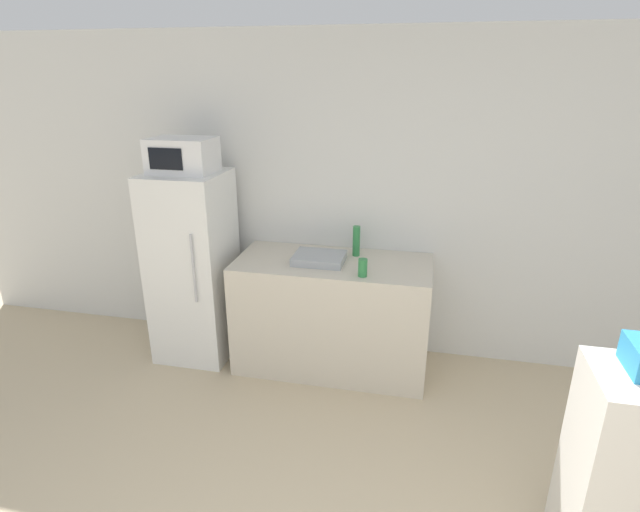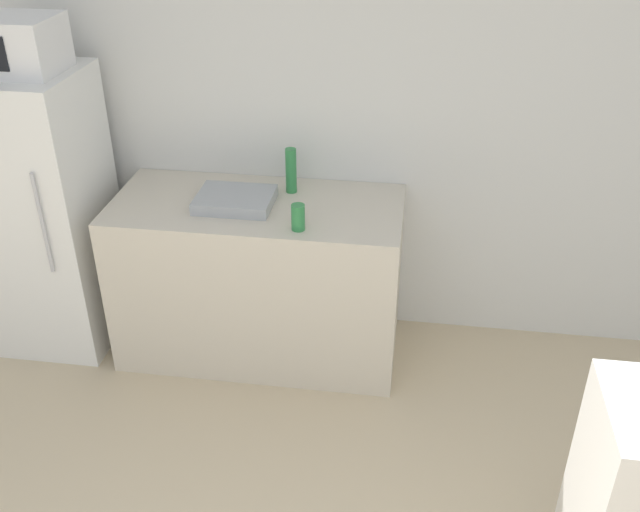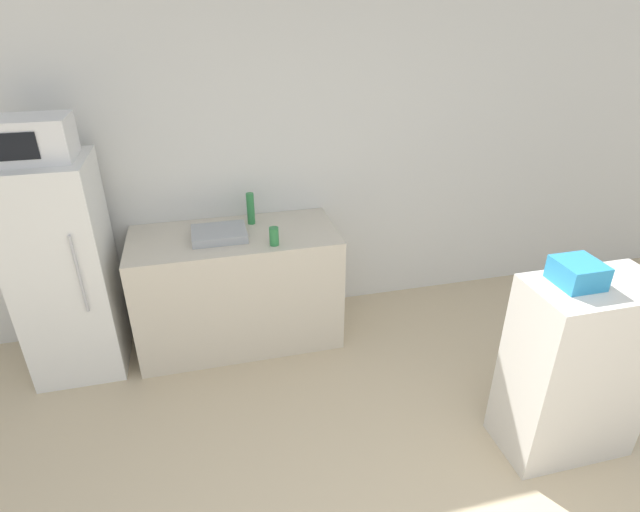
# 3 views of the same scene
# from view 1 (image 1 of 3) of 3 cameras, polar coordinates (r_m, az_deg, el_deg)

# --- Properties ---
(wall_back) EXTENTS (8.00, 0.06, 2.60)m
(wall_back) POSITION_cam_1_polar(r_m,az_deg,el_deg) (4.04, 8.71, 6.05)
(wall_back) COLOR silver
(wall_back) RESTS_ON ground_plane
(refrigerator) EXTENTS (0.59, 0.62, 1.55)m
(refrigerator) POSITION_cam_1_polar(r_m,az_deg,el_deg) (4.22, -14.28, -1.20)
(refrigerator) COLOR white
(refrigerator) RESTS_ON ground_plane
(microwave) EXTENTS (0.48, 0.35, 0.26)m
(microwave) POSITION_cam_1_polar(r_m,az_deg,el_deg) (3.99, -15.43, 11.02)
(microwave) COLOR white
(microwave) RESTS_ON refrigerator
(counter) EXTENTS (1.51, 0.70, 0.91)m
(counter) POSITION_cam_1_polar(r_m,az_deg,el_deg) (4.03, 1.42, -6.64)
(counter) COLOR beige
(counter) RESTS_ON ground_plane
(sink_basin) EXTENTS (0.39, 0.31, 0.06)m
(sink_basin) POSITION_cam_1_polar(r_m,az_deg,el_deg) (3.83, -0.09, -0.25)
(sink_basin) COLOR #9EA3A8
(sink_basin) RESTS_ON counter
(bottle_tall) EXTENTS (0.06, 0.06, 0.24)m
(bottle_tall) POSITION_cam_1_polar(r_m,az_deg,el_deg) (3.94, 4.18, 1.72)
(bottle_tall) COLOR #2D7F42
(bottle_tall) RESTS_ON counter
(bottle_short) EXTENTS (0.07, 0.07, 0.13)m
(bottle_short) POSITION_cam_1_polar(r_m,az_deg,el_deg) (3.56, 4.90, -1.34)
(bottle_short) COLOR #2D7F42
(bottle_short) RESTS_ON counter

